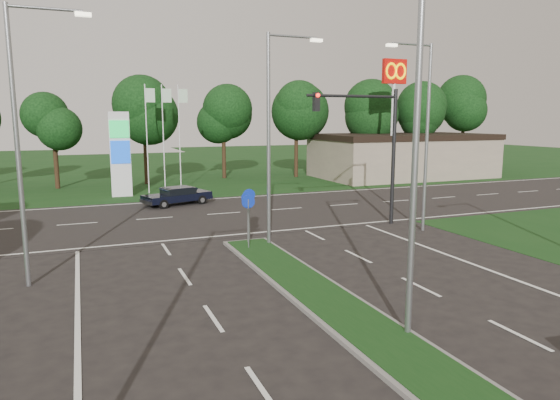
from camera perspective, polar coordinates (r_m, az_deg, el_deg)
name	(u,v)px	position (r m, az deg, el deg)	size (l,w,h in m)	color
verge_far	(143,167)	(59.52, -15.41, 3.61)	(160.00, 50.00, 0.02)	#123411
cross_road	(207,215)	(29.20, -8.30, -1.69)	(160.00, 12.00, 0.02)	black
median_kerb	(433,378)	(11.67, 17.12, -18.87)	(2.00, 26.00, 0.12)	slate
commercial_building	(402,156)	(49.25, 13.82, 4.90)	(16.00, 9.00, 4.00)	gray
streetlight_median_near	(423,136)	(12.53, 16.03, 7.04)	(2.53, 0.22, 9.00)	gray
streetlight_median_far	(273,129)	(21.33, -0.81, 8.14)	(2.53, 0.22, 9.00)	gray
streetlight_left_far	(23,132)	(17.97, -27.29, 6.93)	(2.53, 0.22, 9.00)	gray
streetlight_right_far	(424,128)	(25.21, 16.13, 7.95)	(2.53, 0.22, 9.00)	gray
traffic_signal	(372,136)	(25.93, 10.52, 7.24)	(5.10, 0.42, 7.00)	black
median_signs	(248,207)	(21.69, -3.64, -0.80)	(1.16, 1.76, 2.38)	gray
gas_pylon	(123,152)	(37.12, -17.48, 5.27)	(5.80, 1.26, 8.00)	silver
mcdonalds_sign	(394,89)	(43.61, 12.90, 12.29)	(2.20, 0.47, 10.40)	silver
treeline_far	(162,103)	(44.37, -13.35, 10.72)	(6.00, 6.00, 9.90)	black
navy_sedan	(177,195)	(32.77, -11.65, 0.51)	(4.56, 2.93, 1.17)	black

